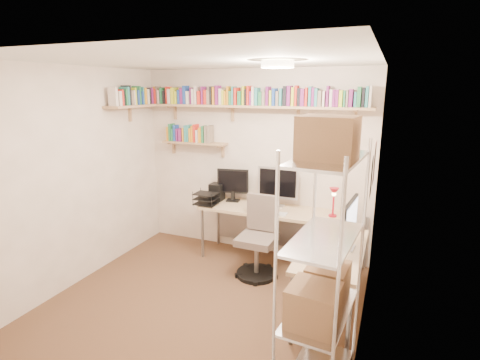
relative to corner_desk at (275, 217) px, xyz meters
name	(u,v)px	position (x,y,z in m)	size (l,w,h in m)	color
ground	(205,301)	(-0.49, -0.97, -0.72)	(3.20, 3.20, 0.00)	#4C3720
room_shell	(202,161)	(-0.48, -0.97, 0.83)	(3.24, 3.04, 2.52)	#C4B39F
wall_shelves	(220,105)	(-0.89, 0.32, 1.31)	(3.12, 1.09, 0.80)	tan
corner_desk	(275,217)	(0.00, 0.00, 0.00)	(2.23, 1.89, 1.26)	tan
office_chair	(258,243)	(-0.16, -0.16, -0.30)	(0.52, 0.53, 0.99)	black
wire_rack	(323,253)	(0.87, -1.80, 0.44)	(0.47, 0.86, 2.09)	silver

